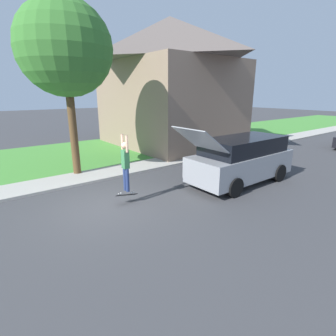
{
  "coord_description": "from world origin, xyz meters",
  "views": [
    {
      "loc": [
        8.13,
        -3.59,
        3.9
      ],
      "look_at": [
        0.59,
        2.19,
        1.15
      ],
      "focal_mm": 28.0,
      "sensor_mm": 36.0,
      "label": 1
    }
  ],
  "objects_px": {
    "suv_parked": "(241,159)",
    "lawn_tree_near": "(65,49)",
    "skateboarder": "(125,162)",
    "skateboard": "(127,195)"
  },
  "relations": [
    {
      "from": "skateboarder",
      "to": "skateboard",
      "type": "relative_size",
      "value": 2.52
    },
    {
      "from": "lawn_tree_near",
      "to": "suv_parked",
      "type": "height_order",
      "value": "lawn_tree_near"
    },
    {
      "from": "skateboarder",
      "to": "skateboard",
      "type": "xyz_separation_m",
      "value": [
        -0.06,
        0.01,
        -1.22
      ]
    },
    {
      "from": "suv_parked",
      "to": "skateboard",
      "type": "distance_m",
      "value": 5.32
    },
    {
      "from": "lawn_tree_near",
      "to": "suv_parked",
      "type": "xyz_separation_m",
      "value": [
        5.58,
        5.41,
        -4.62
      ]
    },
    {
      "from": "skateboarder",
      "to": "skateboard",
      "type": "bearing_deg",
      "value": 166.04
    },
    {
      "from": "lawn_tree_near",
      "to": "skateboarder",
      "type": "relative_size",
      "value": 3.81
    },
    {
      "from": "suv_parked",
      "to": "lawn_tree_near",
      "type": "bearing_deg",
      "value": -135.86
    },
    {
      "from": "lawn_tree_near",
      "to": "skateboard",
      "type": "relative_size",
      "value": 9.59
    },
    {
      "from": "lawn_tree_near",
      "to": "suv_parked",
      "type": "relative_size",
      "value": 1.34
    }
  ]
}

